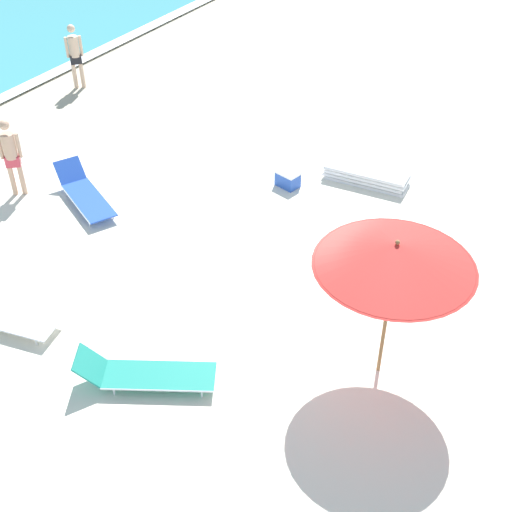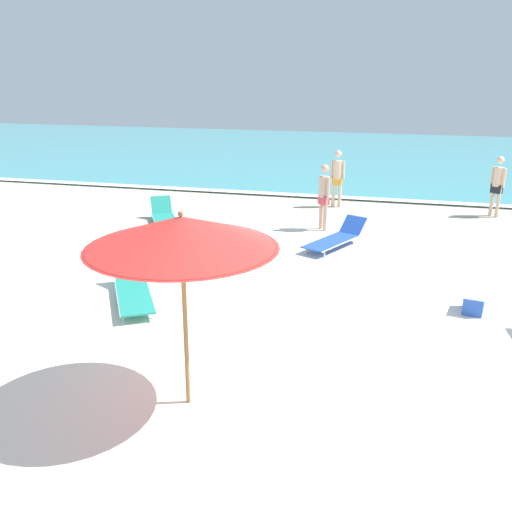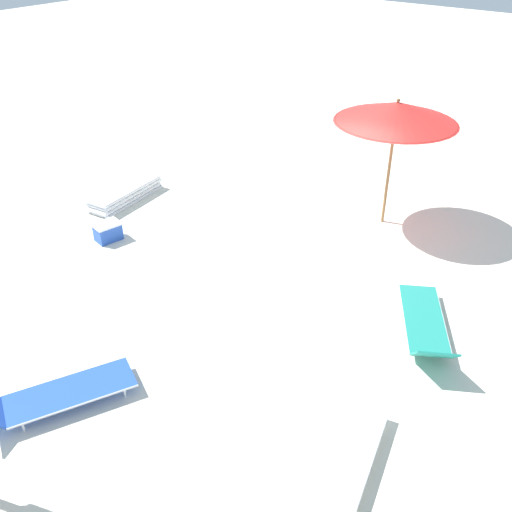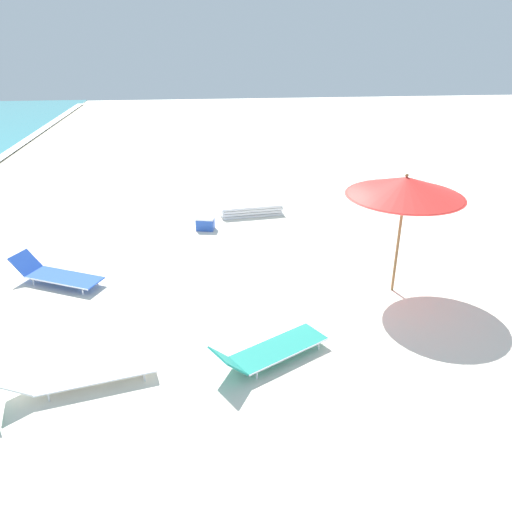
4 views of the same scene
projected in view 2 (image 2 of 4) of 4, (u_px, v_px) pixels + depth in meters
The scene contains 11 objects.
ground_plane at pixel (274, 342), 9.30m from camera, with size 60.00×60.00×0.16m.
ocean_water at pixel (364, 156), 27.83m from camera, with size 60.00×19.71×0.07m.
beach_umbrella at pixel (181, 233), 6.77m from camera, with size 2.36×2.36×2.59m.
sun_lounger_under_umbrella at pixel (133, 290), 10.68m from camera, with size 1.60×2.15×0.57m.
sun_lounger_beside_umbrella at pixel (165, 218), 15.74m from camera, with size 1.59×2.18×0.63m.
sun_lounger_near_water_left at pixel (336, 238), 13.91m from camera, with size 1.44×2.13×0.57m.
sun_lounger_near_water_right at pixel (179, 243), 13.57m from camera, with size 1.12×2.40×0.49m.
beachgoer_wading_adult at pixel (337, 175), 17.58m from camera, with size 0.45×0.27×1.76m.
beachgoer_shoreline_child at pixel (324, 193), 15.09m from camera, with size 0.33×0.36×1.76m.
beachgoer_strolling_adult at pixel (497, 183), 16.44m from camera, with size 0.36×0.33×1.76m.
cooler_box at pixel (474, 302), 10.20m from camera, with size 0.45×0.56×0.37m.
Camera 2 is at (1.77, -8.18, 4.21)m, focal length 40.00 mm.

